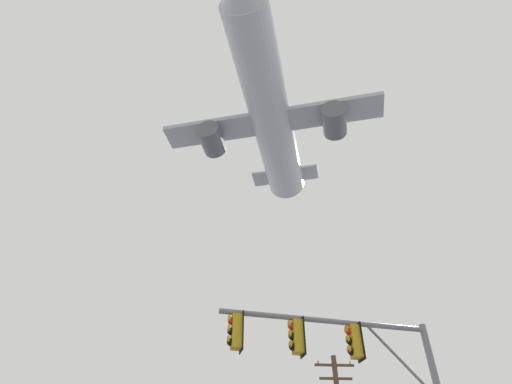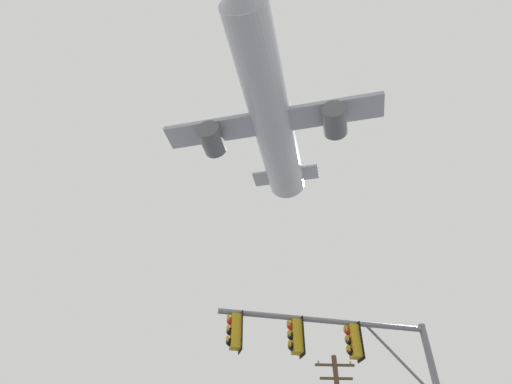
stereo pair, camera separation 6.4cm
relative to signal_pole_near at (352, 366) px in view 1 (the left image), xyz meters
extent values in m
cylinder|color=slate|center=(-0.61, -0.11, 1.20)|extent=(6.10, 1.23, 0.15)
cylinder|color=slate|center=(1.51, 0.27, 0.22)|extent=(1.89, 0.41, 2.03)
cube|color=gold|center=(-3.16, -0.57, 0.68)|extent=(0.31, 0.36, 0.90)
cylinder|color=gold|center=(-3.16, -0.57, 1.19)|extent=(0.05, 0.05, 0.12)
cube|color=black|center=(-3.03, -0.54, 0.68)|extent=(0.10, 0.46, 1.04)
sphere|color=red|center=(-3.31, -0.59, 0.95)|extent=(0.20, 0.20, 0.20)
cylinder|color=gold|center=(-3.37, -0.60, 1.01)|extent=(0.08, 0.21, 0.21)
sphere|color=black|center=(-3.31, -0.59, 0.67)|extent=(0.20, 0.20, 0.20)
cylinder|color=gold|center=(-3.37, -0.60, 0.73)|extent=(0.08, 0.21, 0.21)
sphere|color=black|center=(-3.31, -0.59, 0.39)|extent=(0.20, 0.20, 0.20)
cylinder|color=gold|center=(-3.37, -0.60, 0.45)|extent=(0.08, 0.21, 0.21)
cube|color=gold|center=(-1.50, -0.27, 0.68)|extent=(0.31, 0.36, 0.90)
cylinder|color=gold|center=(-1.50, -0.27, 1.19)|extent=(0.05, 0.05, 0.12)
cube|color=black|center=(-1.36, -0.24, 0.68)|extent=(0.10, 0.46, 1.04)
sphere|color=red|center=(-1.64, -0.29, 0.95)|extent=(0.20, 0.20, 0.20)
cylinder|color=gold|center=(-1.70, -0.30, 1.01)|extent=(0.08, 0.21, 0.21)
sphere|color=black|center=(-1.64, -0.29, 0.67)|extent=(0.20, 0.20, 0.20)
cylinder|color=gold|center=(-1.70, -0.30, 0.73)|extent=(0.08, 0.21, 0.21)
sphere|color=black|center=(-1.64, -0.29, 0.39)|extent=(0.20, 0.20, 0.20)
cylinder|color=gold|center=(-1.70, -0.30, 0.45)|extent=(0.08, 0.21, 0.21)
cube|color=gold|center=(0.17, 0.03, 0.68)|extent=(0.31, 0.36, 0.90)
cylinder|color=gold|center=(0.17, 0.03, 1.19)|extent=(0.05, 0.05, 0.12)
cube|color=black|center=(0.31, 0.06, 0.68)|extent=(0.10, 0.46, 1.04)
sphere|color=red|center=(0.03, 0.01, 0.95)|extent=(0.20, 0.20, 0.20)
cylinder|color=gold|center=(-0.03, -0.01, 1.01)|extent=(0.08, 0.21, 0.21)
sphere|color=black|center=(0.03, 0.01, 0.67)|extent=(0.20, 0.20, 0.20)
cylinder|color=gold|center=(-0.03, -0.01, 0.73)|extent=(0.08, 0.21, 0.21)
sphere|color=black|center=(0.03, 0.01, 0.39)|extent=(0.20, 0.20, 0.20)
cylinder|color=gold|center=(-0.03, -0.01, 0.45)|extent=(0.08, 0.21, 0.21)
cube|color=brown|center=(2.48, 12.16, 3.45)|extent=(2.20, 0.12, 0.12)
cube|color=brown|center=(2.48, 12.16, 2.75)|extent=(1.80, 0.12, 0.12)
cylinder|color=gray|center=(1.58, 12.16, 3.57)|extent=(0.10, 0.10, 0.18)
cylinder|color=gray|center=(3.38, 12.16, 3.57)|extent=(0.10, 0.10, 0.18)
cylinder|color=#B7BCC6|center=(-0.32, 15.42, 27.99)|extent=(9.86, 22.99, 4.04)
cone|color=#B7BCC6|center=(2.96, 27.48, 27.99)|extent=(3.98, 3.34, 3.43)
cube|color=#A8ADB7|center=(-0.15, 16.02, 27.38)|extent=(21.44, 8.31, 0.45)
cylinder|color=#595B60|center=(5.65, 14.45, 26.17)|extent=(2.99, 3.52, 2.27)
cylinder|color=#595B60|center=(-5.95, 17.60, 26.17)|extent=(2.99, 3.52, 2.27)
cube|color=#333338|center=(2.27, 24.92, 30.26)|extent=(1.22, 3.49, 4.80)
cube|color=#A8ADB7|center=(2.33, 25.16, 28.37)|extent=(7.91, 4.18, 0.25)
camera|label=1|loc=(-3.30, -11.52, -3.22)|focal=29.12mm
camera|label=2|loc=(-3.24, -11.52, -3.22)|focal=29.12mm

